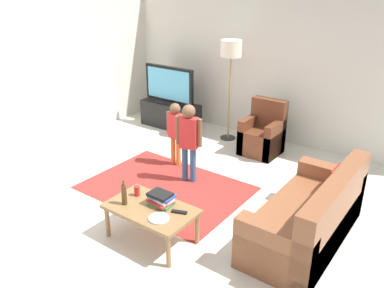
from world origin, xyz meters
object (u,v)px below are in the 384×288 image
(tv, at_px, (169,85))
(coffee_table, at_px, (151,211))
(plate, at_px, (159,218))
(child_center, at_px, (189,136))
(tv_remote, at_px, (179,212))
(armchair, at_px, (263,136))
(couch, at_px, (312,219))
(bottle, at_px, (124,194))
(soda_can, at_px, (137,191))
(book_stack, at_px, (161,199))
(tv_stand, at_px, (171,115))
(floor_lamp, at_px, (231,54))
(child_near_tv, at_px, (175,128))

(tv, relative_size, coffee_table, 1.10)
(plate, bearing_deg, child_center, 115.82)
(coffee_table, bearing_deg, tv, 126.03)
(tv_remote, bearing_deg, plate, -135.62)
(armchair, xyz_separation_m, plate, (0.33, -3.05, 0.13))
(couch, height_order, bottle, couch)
(tv_remote, relative_size, soda_can, 1.42)
(couch, bearing_deg, bottle, -146.64)
(book_stack, bearing_deg, tv_stand, 127.61)
(tv, height_order, book_stack, tv)
(book_stack, bearing_deg, tv, 127.81)
(couch, bearing_deg, tv_remote, -140.92)
(couch, height_order, tv_remote, couch)
(couch, height_order, soda_can, couch)
(floor_lamp, relative_size, book_stack, 6.23)
(book_stack, xyz_separation_m, soda_can, (-0.35, -0.01, -0.01))
(bottle, xyz_separation_m, soda_can, (-0.02, 0.22, -0.06))
(armchair, height_order, coffee_table, armchair)
(bottle, bearing_deg, tv_stand, 121.12)
(child_near_tv, relative_size, soda_can, 8.42)
(couch, height_order, child_center, child_center)
(bottle, bearing_deg, couch, 33.36)
(couch, distance_m, coffee_table, 1.79)
(floor_lamp, relative_size, plate, 8.09)
(soda_can, bearing_deg, child_near_tv, 113.70)
(floor_lamp, distance_m, bottle, 3.45)
(tv, distance_m, coffee_table, 3.68)
(couch, bearing_deg, soda_can, -152.26)
(couch, height_order, coffee_table, couch)
(child_near_tv, xyz_separation_m, bottle, (0.72, -1.82, -0.06))
(tv, height_order, floor_lamp, floor_lamp)
(bottle, relative_size, soda_can, 2.48)
(tv, distance_m, armchair, 2.11)
(child_center, relative_size, book_stack, 4.06)
(tv, xyz_separation_m, coffee_table, (2.15, -2.95, -0.48))
(book_stack, bearing_deg, tv_remote, -3.10)
(couch, distance_m, tv_remote, 1.47)
(child_near_tv, distance_m, tv_remote, 2.08)
(armchair, relative_size, plate, 4.09)
(armchair, height_order, soda_can, armchair)
(bottle, height_order, plate, bottle)
(tv_stand, bearing_deg, coffee_table, -54.16)
(child_center, height_order, plate, child_center)
(child_center, bearing_deg, soda_can, -80.89)
(tv, distance_m, plate, 3.90)
(child_center, distance_m, tv_remote, 1.55)
(tv_remote, bearing_deg, tv_stand, 109.42)
(tv_stand, xyz_separation_m, armchair, (2.03, -0.04, 0.05))
(coffee_table, bearing_deg, child_near_tv, 120.54)
(book_stack, xyz_separation_m, bottle, (-0.33, -0.23, 0.05))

